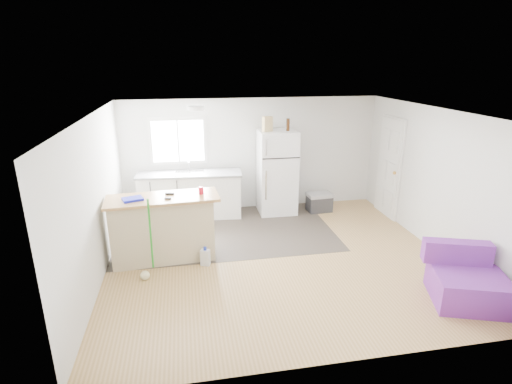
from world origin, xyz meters
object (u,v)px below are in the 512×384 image
red_cup (201,190)px  purple_seat (466,282)px  bottle_right (288,125)px  refrigerator (277,172)px  cleaner_jug (205,257)px  peninsula (163,228)px  cooler (319,202)px  kitchen_cabinets (191,194)px  blue_tray (133,199)px  bottle_left (288,125)px  cardboard_box (267,124)px  mop (147,264)px

red_cup → purple_seat: bearing=-30.1°
purple_seat → bottle_right: bearing=131.9°
refrigerator → cleaner_jug: refrigerator is taller
peninsula → cooler: size_ratio=3.25×
kitchen_cabinets → bottle_right: bottle_right is taller
purple_seat → blue_tray: size_ratio=3.78×
blue_tray → bottle_right: (2.94, 1.82, 0.79)m
blue_tray → cooler: bearing=25.1°
refrigerator → bottle_left: bearing=-16.9°
kitchen_cabinets → blue_tray: 2.22m
cooler → cardboard_box: bearing=170.6°
cooler → red_cup: red_cup is taller
kitchen_cabinets → purple_seat: size_ratio=1.92×
kitchen_cabinets → mop: bearing=-102.0°
peninsula → blue_tray: blue_tray is taller
mop → refrigerator: bearing=35.9°
refrigerator → blue_tray: (-2.74, -1.87, 0.22)m
red_cup → refrigerator: bearing=46.5°
red_cup → bottle_right: bearing=42.3°
kitchen_cabinets → red_cup: 1.94m
peninsula → cardboard_box: (2.09, 1.74, 1.37)m
cardboard_box → bottle_left: cardboard_box is taller
cleaner_jug → mop: (-0.89, -0.25, 0.09)m
kitchen_cabinets → cooler: kitchen_cabinets is taller
cooler → bottle_left: size_ratio=2.22×
kitchen_cabinets → cleaner_jug: 2.23m
red_cup → cardboard_box: size_ratio=0.40×
cardboard_box → bottle_right: 0.43m
cooler → blue_tray: 4.14m
red_cup → cardboard_box: cardboard_box is taller
red_cup → bottle_right: (1.88, 1.71, 0.75)m
cooler → bottle_left: 1.84m
kitchen_cabinets → cardboard_box: size_ratio=7.24×
peninsula → mop: size_ratio=1.39×
red_cup → bottle_left: 2.64m
peninsula → purple_seat: size_ratio=1.59×
purple_seat → cleaner_jug: (-3.45, 1.61, -0.13)m
red_cup → cleaner_jug: bearing=-89.2°
mop → cardboard_box: cardboard_box is taller
bottle_right → blue_tray: bearing=-148.2°
peninsula → bottle_right: 3.35m
refrigerator → cleaner_jug: size_ratio=5.60×
cooler → blue_tray: bearing=-159.2°
kitchen_cabinets → bottle_right: (2.03, -0.11, 1.41)m
purple_seat → bottle_left: bearing=132.0°
purple_seat → cleaner_jug: purple_seat is taller
cooler → purple_seat: size_ratio=0.49×
mop → cardboard_box: 3.71m
peninsula → kitchen_cabinets: bearing=71.6°
purple_seat → red_cup: bearing=168.8°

